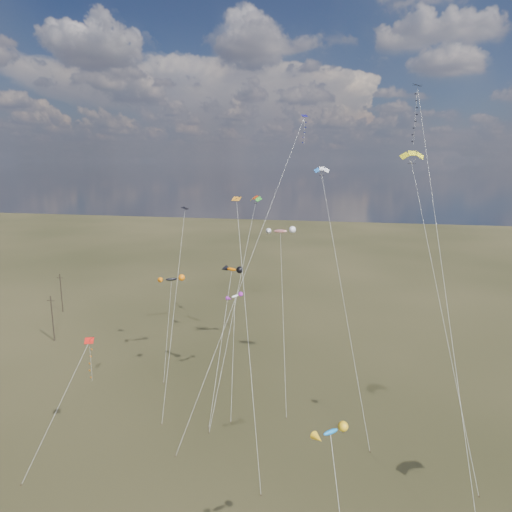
% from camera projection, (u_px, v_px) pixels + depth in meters
% --- Properties ---
extents(ground, '(400.00, 400.00, 0.00)m').
position_uv_depth(ground, '(216.00, 497.00, 41.96)').
color(ground, black).
rests_on(ground, ground).
extents(utility_pole_near, '(1.40, 0.20, 8.00)m').
position_uv_depth(utility_pole_near, '(52.00, 318.00, 77.56)').
color(utility_pole_near, black).
rests_on(utility_pole_near, ground).
extents(utility_pole_far, '(1.40, 0.20, 8.00)m').
position_uv_depth(utility_pole_far, '(61.00, 293.00, 92.59)').
color(utility_pole_far, black).
rests_on(utility_pole_far, ground).
extents(diamond_black_high, '(4.77, 26.90, 39.23)m').
position_uv_depth(diamond_black_high, '(418.00, 132.00, 53.12)').
color(diamond_black_high, black).
rests_on(diamond_black_high, ground).
extents(diamond_navy_tall, '(10.34, 29.11, 36.88)m').
position_uv_depth(diamond_navy_tall, '(295.00, 153.00, 64.07)').
color(diamond_navy_tall, '#100D50').
rests_on(diamond_navy_tall, ground).
extents(diamond_black_mid, '(2.34, 15.20, 24.08)m').
position_uv_depth(diamond_black_mid, '(179.00, 266.00, 60.16)').
color(diamond_black_mid, black).
rests_on(diamond_black_mid, ground).
extents(diamond_red_low, '(5.17, 6.53, 12.88)m').
position_uv_depth(diamond_red_low, '(88.00, 365.00, 45.94)').
color(diamond_red_low, red).
rests_on(diamond_red_low, ground).
extents(diamond_orange_center, '(6.02, 13.67, 26.40)m').
position_uv_depth(diamond_orange_center, '(243.00, 272.00, 48.11)').
color(diamond_orange_center, '#C57518').
rests_on(diamond_orange_center, ground).
extents(parafoil_yellow, '(7.54, 16.23, 31.81)m').
position_uv_depth(parafoil_yellow, '(413.00, 155.00, 51.52)').
color(parafoil_yellow, gold).
rests_on(parafoil_yellow, ground).
extents(parafoil_blue_white, '(8.11, 16.84, 29.84)m').
position_uv_depth(parafoil_blue_white, '(322.00, 171.00, 59.13)').
color(parafoil_blue_white, blue).
rests_on(parafoil_blue_white, ground).
extents(parafoil_tricolor, '(2.22, 22.42, 25.60)m').
position_uv_depth(parafoil_tricolor, '(255.00, 199.00, 66.75)').
color(parafoil_tricolor, yellow).
rests_on(parafoil_tricolor, ground).
extents(novelty_black_orange, '(3.50, 8.66, 13.60)m').
position_uv_depth(novelty_black_orange, '(171.00, 279.00, 67.86)').
color(novelty_black_orange, black).
rests_on(novelty_black_orange, ground).
extents(novelty_orange_black, '(3.08, 11.42, 17.05)m').
position_uv_depth(novelty_orange_black, '(232.00, 270.00, 59.14)').
color(novelty_orange_black, orange).
rests_on(novelty_orange_black, ground).
extents(novelty_white_purple, '(2.73, 10.66, 13.03)m').
position_uv_depth(novelty_white_purple, '(235.00, 297.00, 60.58)').
color(novelty_white_purple, white).
rests_on(novelty_white_purple, ground).
extents(novelty_redwhite_stripe, '(5.60, 17.21, 20.85)m').
position_uv_depth(novelty_redwhite_stripe, '(280.00, 231.00, 66.90)').
color(novelty_redwhite_stripe, red).
rests_on(novelty_redwhite_stripe, ground).
extents(novelty_blue_yellow, '(3.83, 8.32, 13.45)m').
position_uv_depth(novelty_blue_yellow, '(331.00, 433.00, 29.54)').
color(novelty_blue_yellow, '#1371BF').
rests_on(novelty_blue_yellow, ground).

